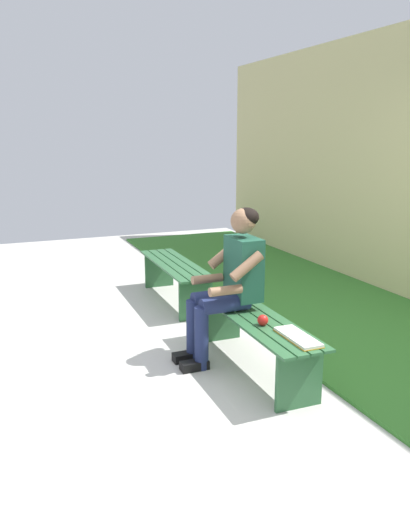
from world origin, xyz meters
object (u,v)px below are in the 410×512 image
object	(u,v)px
bench_near	(255,330)
person_seated	(230,279)
bench_far	(175,273)
book_open	(298,337)
apple	(263,320)

from	to	relation	value
bench_near	person_seated	xyz separation A→B (m)	(0.26, 0.10, 0.35)
bench_far	book_open	bearing A→B (deg)	-178.71
person_seated	book_open	world-z (taller)	person_seated
bench_near	bench_far	xyz separation A→B (m)	(1.85, 0.00, -0.00)
person_seated	book_open	xyz separation A→B (m)	(-0.77, -0.15, -0.23)
person_seated	bench_far	bearing A→B (deg)	-3.55
bench_far	apple	distance (m)	2.05
bench_near	person_seated	bearing A→B (deg)	21.24
person_seated	apple	bearing A→B (deg)	-172.83
person_seated	apple	xyz separation A→B (m)	(-0.45, -0.06, -0.20)
bench_far	book_open	world-z (taller)	book_open
person_seated	apple	size ratio (longest dim) A/B	15.34
bench_near	bench_far	world-z (taller)	same
apple	book_open	xyz separation A→B (m)	(-0.32, -0.10, -0.03)
bench_far	person_seated	bearing A→B (deg)	176.45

